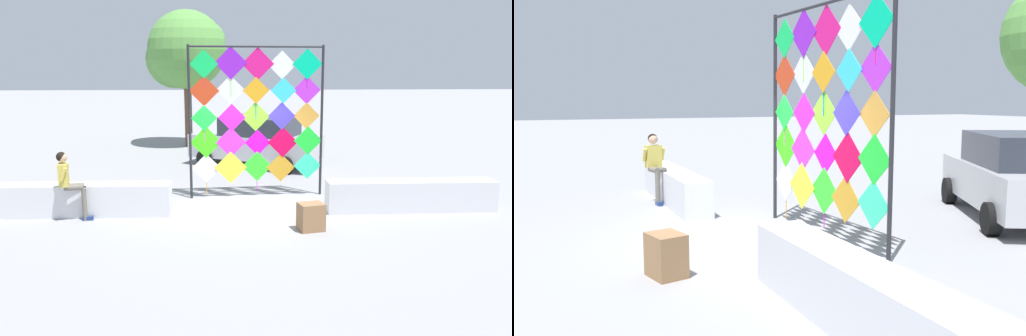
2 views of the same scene
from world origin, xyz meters
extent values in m
plane|color=gray|center=(0.00, 0.00, 0.00)|extent=(120.00, 120.00, 0.00)
cube|color=silver|center=(-3.95, -0.26, 0.38)|extent=(4.13, 0.61, 0.76)
cube|color=silver|center=(3.95, -0.26, 0.38)|extent=(4.13, 0.61, 0.76)
cylinder|color=#232328|center=(-1.50, 1.21, 2.02)|extent=(0.07, 0.07, 4.04)
cylinder|color=#232328|center=(2.02, 1.46, 2.02)|extent=(0.07, 0.07, 4.04)
cylinder|color=#232328|center=(0.26, 1.33, 3.99)|extent=(3.52, 0.31, 0.06)
cube|color=white|center=(-1.10, 1.25, 0.81)|extent=(0.79, 0.07, 0.79)
cylinder|color=orange|center=(-1.10, 1.26, 0.24)|extent=(0.02, 0.02, 0.35)
cube|color=#E6F633|center=(-0.45, 1.28, 0.82)|extent=(0.87, 0.07, 0.87)
cube|color=#30EC29|center=(0.27, 1.34, 0.83)|extent=(0.82, 0.07, 0.82)
cylinder|color=#DE16E5|center=(0.27, 1.35, 0.29)|extent=(0.02, 0.02, 0.26)
cube|color=gold|center=(0.91, 1.38, 0.78)|extent=(0.78, 0.07, 0.79)
cube|color=#32EAAC|center=(1.65, 1.42, 0.82)|extent=(0.76, 0.07, 0.76)
cube|color=#3CF018|center=(-1.09, 1.25, 1.51)|extent=(0.84, 0.07, 0.85)
cylinder|color=#C216E5|center=(-1.09, 1.26, 0.89)|extent=(0.02, 0.02, 0.40)
cube|color=#DB2AE6|center=(-0.43, 1.28, 1.50)|extent=(0.81, 0.07, 0.81)
cube|color=#D50CEE|center=(0.28, 1.35, 1.47)|extent=(0.70, 0.06, 0.70)
cube|color=#D8053E|center=(0.97, 1.38, 1.47)|extent=(0.83, 0.07, 0.83)
cube|color=#1BDA2F|center=(1.65, 1.42, 1.51)|extent=(0.78, 0.07, 0.78)
cylinder|color=#E516CF|center=(1.65, 1.43, 0.93)|extent=(0.02, 0.02, 0.37)
cube|color=#1EE43D|center=(-1.13, 1.23, 2.15)|extent=(0.69, 0.06, 0.69)
cylinder|color=#E516C4|center=(-1.13, 1.24, 1.66)|extent=(0.02, 0.02, 0.29)
cube|color=#EA1BF9|center=(-0.40, 1.28, 2.16)|extent=(0.73, 0.06, 0.73)
cube|color=#81E12D|center=(0.23, 1.35, 2.18)|extent=(0.77, 0.07, 0.77)
cube|color=#4336E8|center=(0.93, 1.36, 2.19)|extent=(0.73, 0.06, 0.74)
cube|color=gold|center=(1.60, 1.43, 2.18)|extent=(0.72, 0.06, 0.72)
cylinder|color=blue|center=(1.60, 1.44, 1.66)|extent=(0.02, 0.02, 0.31)
cube|color=red|center=(-1.12, 1.23, 2.86)|extent=(0.80, 0.07, 0.80)
cylinder|color=#16BFE5|center=(-1.12, 1.24, 2.32)|extent=(0.02, 0.02, 0.28)
cube|color=white|center=(-0.43, 1.29, 2.88)|extent=(0.77, 0.07, 0.77)
cube|color=orange|center=(0.24, 1.32, 2.86)|extent=(0.70, 0.06, 0.70)
cylinder|color=blue|center=(0.24, 1.33, 2.32)|extent=(0.02, 0.02, 0.39)
cube|color=#31D7F0|center=(0.97, 1.37, 2.86)|extent=(0.68, 0.06, 0.68)
cylinder|color=red|center=(0.97, 1.38, 2.33)|extent=(0.02, 0.02, 0.37)
cube|color=#BC2CEB|center=(1.60, 1.44, 2.86)|extent=(0.75, 0.07, 0.75)
cube|color=#13D557|center=(-1.11, 1.22, 3.54)|extent=(0.74, 0.06, 0.74)
cylinder|color=#E5169C|center=(-1.11, 1.23, 3.05)|extent=(0.02, 0.02, 0.25)
cube|color=purple|center=(-0.42, 1.27, 3.57)|extent=(0.86, 0.07, 0.86)
cylinder|color=#6EE516|center=(-0.42, 1.28, 2.92)|extent=(0.02, 0.02, 0.44)
cube|color=#E31477|center=(0.29, 1.34, 3.55)|extent=(0.86, 0.07, 0.86)
cube|color=white|center=(0.93, 1.39, 3.52)|extent=(0.74, 0.06, 0.74)
cube|color=#04D28C|center=(1.60, 1.42, 3.54)|extent=(0.81, 0.07, 0.81)
cylinder|color=#E5165C|center=(1.60, 1.43, 3.03)|extent=(0.02, 0.02, 0.23)
cylinder|color=#666056|center=(-3.81, -0.69, 0.38)|extent=(0.11, 0.11, 0.76)
cylinder|color=#666056|center=(-4.01, -0.73, 0.79)|extent=(0.44, 0.20, 0.13)
cube|color=navy|center=(-3.75, -0.68, 0.04)|extent=(0.25, 0.14, 0.09)
cylinder|color=#666056|center=(-3.84, -0.53, 0.38)|extent=(0.11, 0.11, 0.76)
cylinder|color=#666056|center=(-4.05, -0.56, 0.79)|extent=(0.44, 0.20, 0.13)
cube|color=navy|center=(-3.78, -0.51, 0.04)|extent=(0.25, 0.14, 0.09)
cube|color=gold|center=(-4.24, -0.68, 1.08)|extent=(0.26, 0.39, 0.52)
sphere|color=tan|center=(-4.24, -0.68, 1.48)|extent=(0.22, 0.22, 0.22)
sphere|color=black|center=(-4.26, -0.69, 1.50)|extent=(0.22, 0.22, 0.22)
cylinder|color=gold|center=(-4.18, -0.90, 1.13)|extent=(0.19, 0.11, 0.31)
cylinder|color=gold|center=(-4.26, -0.46, 1.13)|extent=(0.19, 0.11, 0.31)
cube|color=#B7B7BC|center=(0.45, 5.71, 0.70)|extent=(4.83, 3.79, 0.80)
cube|color=#282D38|center=(0.59, 5.63, 1.41)|extent=(3.00, 2.66, 0.64)
cylinder|color=black|center=(-1.34, 5.58, 0.30)|extent=(0.63, 0.49, 0.59)
cylinder|color=black|center=(-0.44, 7.26, 0.30)|extent=(0.63, 0.49, 0.59)
cylinder|color=black|center=(1.33, 4.15, 0.30)|extent=(0.63, 0.49, 0.59)
cylinder|color=black|center=(2.23, 5.83, 0.30)|extent=(0.63, 0.49, 0.59)
cube|color=olive|center=(1.28, -1.66, 0.30)|extent=(0.62, 0.53, 0.60)
cylinder|color=brown|center=(-2.27, 10.24, 1.57)|extent=(0.32, 0.32, 3.14)
sphere|color=#569342|center=(-2.27, 10.24, 4.14)|extent=(3.33, 3.33, 3.33)
sphere|color=#569342|center=(-1.52, 10.66, 4.49)|extent=(1.80, 1.80, 1.80)
sphere|color=#569342|center=(-1.86, 10.58, 4.22)|extent=(1.81, 1.81, 1.81)
sphere|color=#569342|center=(-2.86, 10.87, 3.75)|extent=(2.52, 2.52, 2.52)
camera|label=1|loc=(-0.44, -12.26, 3.55)|focal=36.06mm
camera|label=2|loc=(8.43, -3.24, 2.41)|focal=38.19mm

